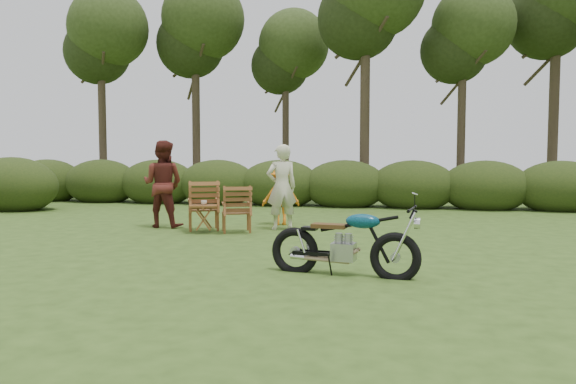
% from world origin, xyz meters
% --- Properties ---
extents(ground, '(80.00, 80.00, 0.00)m').
position_xyz_m(ground, '(0.00, 0.00, 0.00)').
color(ground, '#2F4717').
rests_on(ground, ground).
extents(tree_line, '(22.52, 11.62, 8.14)m').
position_xyz_m(tree_line, '(0.50, 9.74, 3.81)').
color(tree_line, '#36271D').
rests_on(tree_line, ground).
extents(motorcycle, '(1.97, 0.97, 1.08)m').
position_xyz_m(motorcycle, '(1.00, -0.47, 0.00)').
color(motorcycle, '#0A6C8E').
rests_on(motorcycle, ground).
extents(lawn_chair_right, '(0.83, 0.83, 0.93)m').
position_xyz_m(lawn_chair_right, '(-1.56, 3.07, 0.00)').
color(lawn_chair_right, '#5A3716').
rests_on(lawn_chair_right, ground).
extents(lawn_chair_left, '(0.92, 0.92, 1.02)m').
position_xyz_m(lawn_chair_left, '(-2.31, 3.21, 0.00)').
color(lawn_chair_left, brown).
rests_on(lawn_chair_left, ground).
extents(side_table, '(0.66, 0.60, 0.56)m').
position_xyz_m(side_table, '(-2.15, 2.80, 0.28)').
color(side_table, brown).
rests_on(side_table, ground).
extents(cup, '(0.14, 0.14, 0.09)m').
position_xyz_m(cup, '(-2.14, 2.80, 0.61)').
color(cup, beige).
rests_on(cup, side_table).
extents(adult_a, '(0.77, 0.69, 1.77)m').
position_xyz_m(adult_a, '(-0.74, 3.63, 0.00)').
color(adult_a, beige).
rests_on(adult_a, ground).
extents(adult_b, '(0.92, 0.72, 1.86)m').
position_xyz_m(adult_b, '(-3.32, 3.47, 0.00)').
color(adult_b, '#531E17').
rests_on(adult_b, ground).
extents(child, '(0.94, 0.73, 1.29)m').
position_xyz_m(child, '(-0.93, 4.39, 0.00)').
color(child, orange).
rests_on(child, ground).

